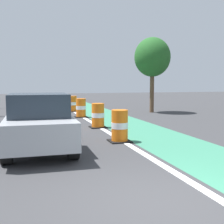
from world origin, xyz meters
TOP-DOWN VIEW (x-y plane):
  - ground_plane at (0.00, 0.00)m, footprint 100.00×100.00m
  - bike_lane_strip at (2.40, 12.00)m, footprint 2.50×80.00m
  - lane_divider_stripe at (0.90, 12.00)m, footprint 0.20×80.00m
  - parked_sedan_nearest at (-1.91, 4.49)m, footprint 1.97×4.13m
  - traffic_barrel_front at (0.78, 5.11)m, footprint 0.73×0.73m
  - traffic_barrel_mid at (0.81, 8.35)m, footprint 0.73×0.73m
  - traffic_barrel_back at (0.79, 12.41)m, footprint 0.73×0.73m
  - traffic_barrel_far at (0.83, 15.77)m, footprint 0.73×0.73m
  - street_tree_sidewalk at (5.89, 13.82)m, footprint 2.40×2.40m

SIDE VIEW (x-z plane):
  - ground_plane at x=0.00m, z-range 0.00..0.00m
  - bike_lane_strip at x=2.40m, z-range 0.00..0.01m
  - lane_divider_stripe at x=0.90m, z-range 0.00..0.01m
  - traffic_barrel_front at x=0.78m, z-range -0.01..1.08m
  - traffic_barrel_mid at x=0.81m, z-range -0.01..1.08m
  - traffic_barrel_back at x=0.79m, z-range -0.01..1.08m
  - traffic_barrel_far at x=0.83m, z-range -0.01..1.08m
  - parked_sedan_nearest at x=-1.91m, z-range -0.02..1.68m
  - street_tree_sidewalk at x=5.89m, z-range 1.17..6.17m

